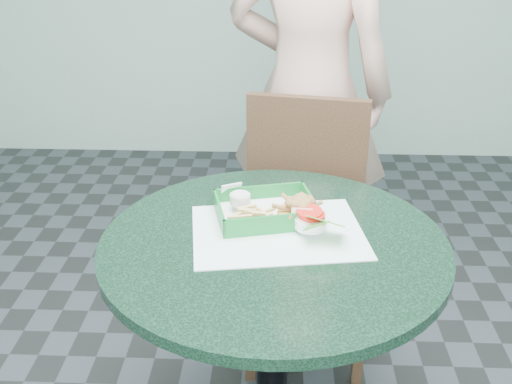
{
  "coord_description": "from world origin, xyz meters",
  "views": [
    {
      "loc": [
        0.01,
        -1.32,
        1.54
      ],
      "look_at": [
        -0.05,
        0.1,
        0.86
      ],
      "focal_mm": 42.0,
      "sensor_mm": 36.0,
      "label": 1
    }
  ],
  "objects_px": {
    "diner_person": "(310,48)",
    "sauce_ramekin": "(243,203)",
    "food_basket": "(266,219)",
    "crab_sandwich": "(297,216)",
    "dining_chair": "(306,212)",
    "cafe_table": "(273,301)"
  },
  "relations": [
    {
      "from": "diner_person",
      "to": "sauce_ramekin",
      "type": "bearing_deg",
      "value": 92.31
    },
    {
      "from": "food_basket",
      "to": "crab_sandwich",
      "type": "bearing_deg",
      "value": -26.8
    },
    {
      "from": "diner_person",
      "to": "dining_chair",
      "type": "bearing_deg",
      "value": 105.45
    },
    {
      "from": "diner_person",
      "to": "food_basket",
      "type": "height_order",
      "value": "diner_person"
    },
    {
      "from": "diner_person",
      "to": "food_basket",
      "type": "distance_m",
      "value": 0.88
    },
    {
      "from": "cafe_table",
      "to": "dining_chair",
      "type": "relative_size",
      "value": 0.96
    },
    {
      "from": "cafe_table",
      "to": "crab_sandwich",
      "type": "xyz_separation_m",
      "value": [
        0.06,
        0.07,
        0.22
      ]
    },
    {
      "from": "dining_chair",
      "to": "diner_person",
      "type": "bearing_deg",
      "value": 98.85
    },
    {
      "from": "diner_person",
      "to": "crab_sandwich",
      "type": "xyz_separation_m",
      "value": [
        -0.06,
        -0.86,
        -0.25
      ]
    },
    {
      "from": "crab_sandwich",
      "to": "sauce_ramekin",
      "type": "relative_size",
      "value": 2.1
    },
    {
      "from": "diner_person",
      "to": "sauce_ramekin",
      "type": "xyz_separation_m",
      "value": [
        -0.21,
        -0.79,
        -0.26
      ]
    },
    {
      "from": "crab_sandwich",
      "to": "sauce_ramekin",
      "type": "height_order",
      "value": "crab_sandwich"
    },
    {
      "from": "dining_chair",
      "to": "sauce_ramekin",
      "type": "xyz_separation_m",
      "value": [
        -0.2,
        -0.46,
        0.27
      ]
    },
    {
      "from": "cafe_table",
      "to": "food_basket",
      "type": "xyz_separation_m",
      "value": [
        -0.02,
        0.12,
        0.19
      ]
    },
    {
      "from": "diner_person",
      "to": "food_basket",
      "type": "xyz_separation_m",
      "value": [
        -0.14,
        -0.82,
        -0.29
      ]
    },
    {
      "from": "cafe_table",
      "to": "food_basket",
      "type": "bearing_deg",
      "value": 101.89
    },
    {
      "from": "dining_chair",
      "to": "sauce_ramekin",
      "type": "height_order",
      "value": "dining_chair"
    },
    {
      "from": "food_basket",
      "to": "sauce_ramekin",
      "type": "height_order",
      "value": "sauce_ramekin"
    },
    {
      "from": "dining_chair",
      "to": "food_basket",
      "type": "xyz_separation_m",
      "value": [
        -0.13,
        -0.5,
        0.23
      ]
    },
    {
      "from": "cafe_table",
      "to": "food_basket",
      "type": "relative_size",
      "value": 3.43
    },
    {
      "from": "diner_person",
      "to": "sauce_ramekin",
      "type": "distance_m",
      "value": 0.85
    },
    {
      "from": "dining_chair",
      "to": "food_basket",
      "type": "height_order",
      "value": "dining_chair"
    }
  ]
}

